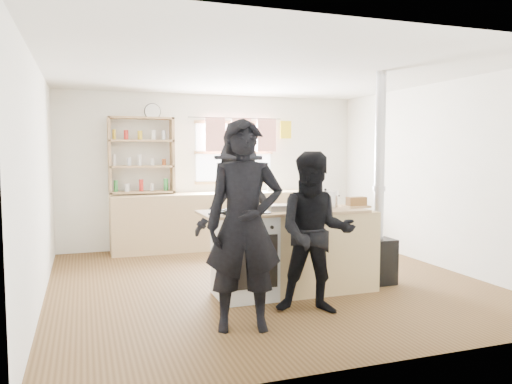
% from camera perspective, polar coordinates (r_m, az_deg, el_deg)
% --- Properties ---
extents(ground, '(5.00, 5.00, 0.01)m').
position_cam_1_polar(ground, '(6.16, 1.11, -10.18)').
color(ground, brown).
rests_on(ground, ground).
extents(back_counter, '(3.40, 0.55, 0.90)m').
position_cam_1_polar(back_counter, '(8.15, -4.30, -3.24)').
color(back_counter, tan).
rests_on(back_counter, ground).
extents(shelving_unit, '(1.00, 0.28, 1.20)m').
position_cam_1_polar(shelving_unit, '(7.97, -12.96, 4.13)').
color(shelving_unit, tan).
rests_on(shelving_unit, back_counter).
extents(thermos, '(0.10, 0.10, 0.32)m').
position_cam_1_polar(thermos, '(8.36, 1.55, 1.16)').
color(thermos, silver).
rests_on(thermos, back_counter).
extents(cooking_island, '(1.97, 0.64, 0.93)m').
position_cam_1_polar(cooking_island, '(5.61, 4.48, -6.74)').
color(cooking_island, white).
rests_on(cooking_island, ground).
extents(skillet_greens, '(0.36, 0.36, 0.05)m').
position_cam_1_polar(skillet_greens, '(5.13, -2.10, -2.24)').
color(skillet_greens, black).
rests_on(skillet_greens, cooking_island).
extents(roast_tray, '(0.39, 0.30, 0.06)m').
position_cam_1_polar(roast_tray, '(5.46, 3.39, -1.74)').
color(roast_tray, silver).
rests_on(roast_tray, cooking_island).
extents(stockpot_stove, '(0.21, 0.21, 0.17)m').
position_cam_1_polar(stockpot_stove, '(5.46, -0.96, -1.31)').
color(stockpot_stove, '#B5B5B7').
rests_on(stockpot_stove, cooking_island).
extents(stockpot_counter, '(0.30, 0.30, 0.22)m').
position_cam_1_polar(stockpot_counter, '(5.78, 7.92, -0.78)').
color(stockpot_counter, silver).
rests_on(stockpot_counter, cooking_island).
extents(bread_board, '(0.28, 0.20, 0.12)m').
position_cam_1_polar(bread_board, '(5.87, 11.39, -1.23)').
color(bread_board, tan).
rests_on(bread_board, cooking_island).
extents(flue_heater, '(0.35, 0.35, 2.50)m').
position_cam_1_polar(flue_heater, '(6.12, 13.79, -4.21)').
color(flue_heater, black).
rests_on(flue_heater, ground).
extents(person_near_left, '(0.76, 0.59, 1.86)m').
position_cam_1_polar(person_near_left, '(4.38, -1.36, -3.85)').
color(person_near_left, black).
rests_on(person_near_left, ground).
extents(person_near_right, '(0.94, 0.85, 1.58)m').
position_cam_1_polar(person_near_right, '(4.88, 6.78, -4.66)').
color(person_near_right, black).
rests_on(person_near_right, ground).
extents(person_far, '(1.13, 0.68, 1.71)m').
position_cam_1_polar(person_far, '(6.23, -1.98, -1.95)').
color(person_far, black).
rests_on(person_far, ground).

